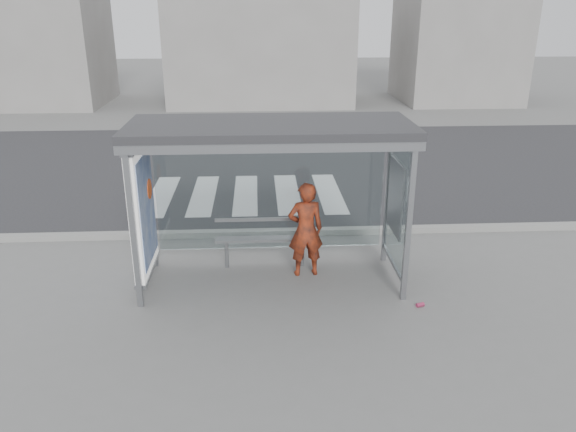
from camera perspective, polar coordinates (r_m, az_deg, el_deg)
The scene contains 11 objects.
ground at distance 9.29m, azimuth -1.62°, elevation -6.62°, with size 80.00×80.00×0.00m, color slate.
road at distance 15.83m, azimuth -2.36°, elevation 5.14°, with size 30.00×10.00×0.01m, color #2A2A2C.
curb at distance 11.03m, azimuth -1.92°, elevation -1.67°, with size 30.00×0.18×0.12m, color gray.
crosswalk at distance 13.44m, azimuth -4.31°, elevation 2.21°, with size 4.55×3.00×0.00m.
bus_shelter at distance 8.61m, azimuth -4.25°, elevation 5.31°, with size 4.25×1.65×2.62m.
building_left at distance 28.04m, azimuth -24.71°, elevation 16.42°, with size 6.00×5.00×6.00m, color gray.
building_center at distance 26.30m, azimuth -2.87°, elevation 16.92°, with size 8.00×5.00×5.00m, color gray.
building_right at distance 27.81m, azimuth 17.02°, elevation 18.38°, with size 5.00×5.00×7.00m, color gray.
person at distance 9.19m, azimuth 1.80°, elevation -1.39°, with size 0.59×0.39×1.61m, color #C65C12.
bench at distance 9.59m, azimuth -2.42°, elevation -2.29°, with size 1.67×0.21×0.86m.
soda_can at distance 8.76m, azimuth 13.28°, elevation -8.78°, with size 0.07×0.07×0.12m, color #D53E6E.
Camera 1 is at (-0.20, -8.24, 4.28)m, focal length 35.00 mm.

